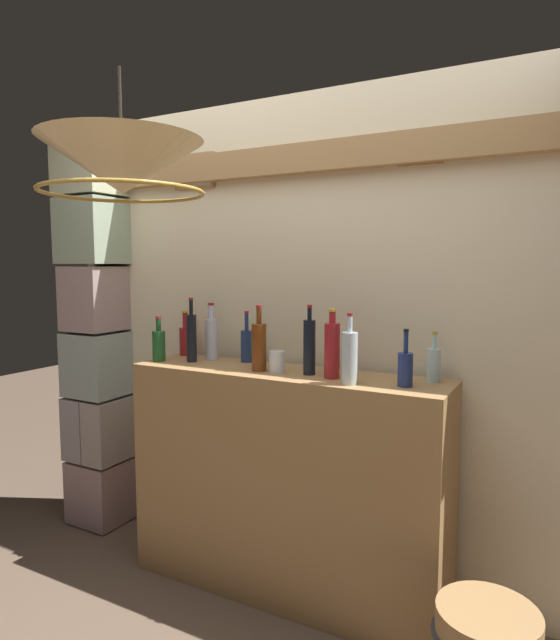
% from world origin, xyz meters
% --- Properties ---
extents(panelled_rear_partition, '(3.11, 0.15, 2.44)m').
position_xyz_m(panelled_rear_partition, '(-0.00, 1.10, 1.28)').
color(panelled_rear_partition, beige).
rests_on(panelled_rear_partition, ground).
extents(stone_pillar, '(0.35, 0.35, 2.38)m').
position_xyz_m(stone_pillar, '(-1.35, 0.94, 1.21)').
color(stone_pillar, gray).
rests_on(stone_pillar, ground).
extents(bar_shelf_unit, '(1.55, 0.39, 1.09)m').
position_xyz_m(bar_shelf_unit, '(0.00, 0.82, 0.55)').
color(bar_shelf_unit, '#9E7547').
rests_on(bar_shelf_unit, ground).
extents(liquor_bottle_brandy, '(0.06, 0.06, 0.22)m').
position_xyz_m(liquor_bottle_brandy, '(0.67, 0.93, 1.17)').
color(liquor_bottle_brandy, silver).
rests_on(liquor_bottle_brandy, bar_shelf_unit).
extents(liquor_bottle_vodka, '(0.07, 0.07, 0.31)m').
position_xyz_m(liquor_bottle_vodka, '(-0.12, 0.78, 1.21)').
color(liquor_bottle_vodka, brown).
rests_on(liquor_bottle_vodka, bar_shelf_unit).
extents(liquor_bottle_tequila, '(0.07, 0.07, 0.24)m').
position_xyz_m(liquor_bottle_tequila, '(-0.72, 0.76, 1.18)').
color(liquor_bottle_tequila, '#1B4F25').
rests_on(liquor_bottle_tequila, bar_shelf_unit).
extents(liquor_bottle_rum, '(0.07, 0.07, 0.25)m').
position_xyz_m(liquor_bottle_rum, '(-0.70, 0.97, 1.19)').
color(liquor_bottle_rum, maroon).
rests_on(liquor_bottle_rum, bar_shelf_unit).
extents(liquor_bottle_whiskey, '(0.07, 0.07, 0.30)m').
position_xyz_m(liquor_bottle_whiskey, '(-0.50, 0.93, 1.21)').
color(liquor_bottle_whiskey, silver).
rests_on(liquor_bottle_whiskey, bar_shelf_unit).
extents(liquor_bottle_amaro, '(0.06, 0.06, 0.24)m').
position_xyz_m(liquor_bottle_amaro, '(0.59, 0.78, 1.17)').
color(liquor_bottle_amaro, navy).
rests_on(liquor_bottle_amaro, bar_shelf_unit).
extents(liquor_bottle_sherry, '(0.05, 0.05, 0.33)m').
position_xyz_m(liquor_bottle_sherry, '(-0.55, 0.82, 1.23)').
color(liquor_bottle_sherry, black).
rests_on(liquor_bottle_sherry, bar_shelf_unit).
extents(liquor_bottle_rye, '(0.07, 0.07, 0.30)m').
position_xyz_m(liquor_bottle_rye, '(0.37, 0.71, 1.21)').
color(liquor_bottle_rye, silver).
rests_on(liquor_bottle_rye, bar_shelf_unit).
extents(liquor_bottle_mezcal, '(0.06, 0.06, 0.27)m').
position_xyz_m(liquor_bottle_mezcal, '(-0.29, 0.95, 1.19)').
color(liquor_bottle_mezcal, navy).
rests_on(liquor_bottle_mezcal, bar_shelf_unit).
extents(liquor_bottle_vermouth, '(0.06, 0.06, 0.32)m').
position_xyz_m(liquor_bottle_vermouth, '(0.13, 0.81, 1.23)').
color(liquor_bottle_vermouth, black).
rests_on(liquor_bottle_vermouth, bar_shelf_unit).
extents(liquor_bottle_gin, '(0.07, 0.07, 0.31)m').
position_xyz_m(liquor_bottle_gin, '(0.25, 0.79, 1.22)').
color(liquor_bottle_gin, '#A32026').
rests_on(liquor_bottle_gin, bar_shelf_unit).
extents(glass_tumbler_rocks, '(0.08, 0.08, 0.10)m').
position_xyz_m(glass_tumbler_rocks, '(-0.02, 0.79, 1.15)').
color(glass_tumbler_rocks, silver).
rests_on(glass_tumbler_rocks, bar_shelf_unit).
extents(pendant_lamp, '(0.64, 0.64, 0.48)m').
position_xyz_m(pendant_lamp, '(-0.38, 0.19, 1.97)').
color(pendant_lamp, beige).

